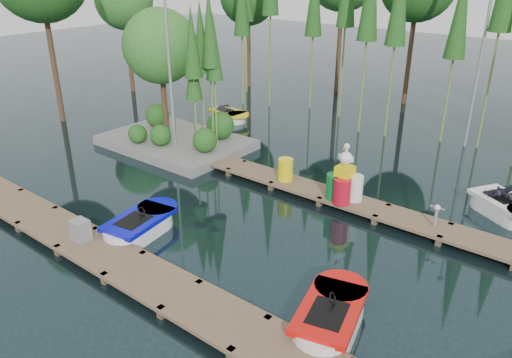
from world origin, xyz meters
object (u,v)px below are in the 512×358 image
Objects in this scene: island at (171,73)px; boat_red at (330,317)px; utility_cabinet at (80,230)px; drum_cluster at (344,184)px; yellow_barrel at (285,170)px; boat_blue at (140,226)px; boat_yellow_far at (228,115)px.

boat_red is (11.69, -6.28, -2.91)m from island.
boat_red is at bearing 11.71° from utility_cabinet.
yellow_barrel is at bearing 176.42° from drum_cluster.
utility_cabinet is at bearing 177.30° from boat_red.
boat_blue is 6.64m from boat_red.
drum_cluster is (9.01, -0.94, -2.30)m from island.
utility_cabinet is at bearing -60.49° from island.
yellow_barrel is 0.41× the size of drum_cluster.
island is 2.74× the size of boat_yellow_far.
boat_yellow_far is 8.53m from yellow_barrel.
drum_cluster is at bearing 43.90° from boat_blue.
boat_red is 7.52m from yellow_barrel.
drum_cluster is (3.95, 5.26, 0.61)m from boat_blue.
boat_yellow_far is at bearing 112.31° from utility_cabinet.
island is at bearing -59.75° from boat_yellow_far.
utility_cabinet reaches higher than boat_blue.
boat_red reaches higher than boat_blue.
utility_cabinet is (-7.28, -1.51, 0.33)m from boat_red.
boat_yellow_far is at bearing 96.32° from island.
utility_cabinet is 7.32m from yellow_barrel.
yellow_barrel is at bearing 118.61° from boat_red.
utility_cabinet is 0.31× the size of drum_cluster.
utility_cabinet is (4.41, -7.79, -2.58)m from island.
yellow_barrel is (7.01, -4.84, 0.45)m from boat_yellow_far.
island is 9.34m from drum_cluster.
island is 5.02m from boat_yellow_far.
boat_yellow_far is 3.03× the size of yellow_barrel.
yellow_barrel reaches higher than boat_blue.
island is 3.42× the size of drum_cluster.
island is 11.05× the size of utility_cabinet.
boat_blue is 4.73× the size of utility_cabinet.
drum_cluster is (2.44, -0.15, 0.17)m from yellow_barrel.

